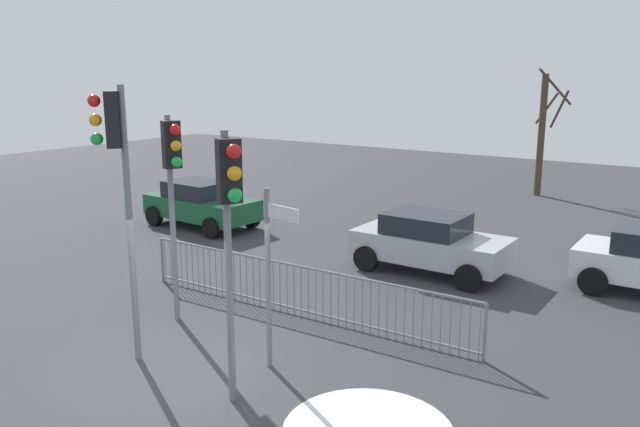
# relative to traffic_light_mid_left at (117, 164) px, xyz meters

# --- Properties ---
(ground_plane) EXTENTS (60.00, 60.00, 0.00)m
(ground_plane) POSITION_rel_traffic_light_mid_left_xyz_m (1.14, 0.08, -3.44)
(ground_plane) COLOR #38383D
(traffic_light_mid_left) EXTENTS (0.44, 0.49, 4.69)m
(traffic_light_mid_left) POSITION_rel_traffic_light_mid_left_xyz_m (0.00, 0.00, 0.00)
(traffic_light_mid_left) COLOR slate
(traffic_light_mid_left) RESTS_ON ground
(traffic_light_foreground_right) EXTENTS (0.54, 0.39, 4.10)m
(traffic_light_foreground_right) POSITION_rel_traffic_light_mid_left_xyz_m (-0.60, 1.73, -0.43)
(traffic_light_foreground_right) COLOR slate
(traffic_light_foreground_right) RESTS_ON ground
(traffic_light_rear_left) EXTENTS (0.51, 0.42, 4.10)m
(traffic_light_rear_left) POSITION_rel_traffic_light_mid_left_xyz_m (2.53, -0.08, -0.43)
(traffic_light_rear_left) COLOR slate
(traffic_light_rear_left) RESTS_ON ground
(direction_sign_post) EXTENTS (0.78, 0.20, 3.08)m
(direction_sign_post) POSITION_rel_traffic_light_mid_left_xyz_m (2.20, 1.19, -1.71)
(direction_sign_post) COLOR slate
(direction_sign_post) RESTS_ON ground
(pedestrian_guard_railing) EXTENTS (7.91, 0.26, 1.07)m
(pedestrian_guard_railing) POSITION_rel_traffic_light_mid_left_xyz_m (1.14, 3.34, -2.88)
(pedestrian_guard_railing) COLOR slate
(pedestrian_guard_railing) RESTS_ON ground
(car_green_trailing) EXTENTS (3.88, 2.08, 1.47)m
(car_green_trailing) POSITION_rel_traffic_light_mid_left_xyz_m (-6.00, 7.73, -2.67)
(car_green_trailing) COLOR #195933
(car_green_trailing) RESTS_ON ground
(car_silver_mid) EXTENTS (3.80, 1.92, 1.47)m
(car_silver_mid) POSITION_rel_traffic_light_mid_left_xyz_m (2.09, 7.56, -2.67)
(car_silver_mid) COLOR #B2B5BA
(car_silver_mid) RESTS_ON ground
(bare_tree_left) EXTENTS (1.47, 2.04, 5.03)m
(bare_tree_left) POSITION_rel_traffic_light_mid_left_xyz_m (1.38, 19.32, -0.87)
(bare_tree_left) COLOR #473828
(bare_tree_left) RESTS_ON ground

